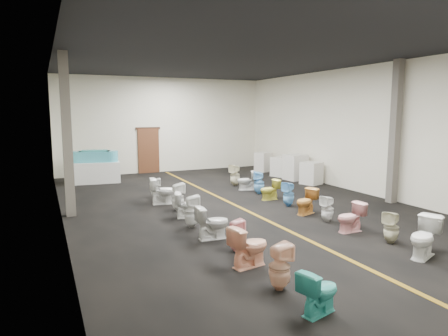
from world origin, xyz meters
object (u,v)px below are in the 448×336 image
at_px(appliance_crate_b, 295,167).
at_px(toilet_left_7, 178,197).
at_px(toilet_right_8, 259,183).
at_px(toilet_left_2, 249,246).
at_px(toilet_left_4, 212,222).
at_px(appliance_crate_c, 282,167).
at_px(toilet_left_6, 188,205).
at_px(appliance_crate_d, 263,162).
at_px(toilet_left_8, 163,191).
at_px(toilet_right_4, 327,209).
at_px(bathtub, 95,157).
at_px(toilet_left_5, 192,211).
at_px(toilet_right_7, 270,190).
at_px(toilet_left_1, 280,267).
at_px(toilet_right_2, 391,227).
at_px(toilet_right_1, 424,237).
at_px(toilet_left_3, 236,235).
at_px(toilet_right_10, 235,175).
at_px(appliance_crate_a, 311,173).
at_px(toilet_right_3, 351,217).
at_px(toilet_right_5, 306,202).
at_px(display_table, 95,172).
at_px(toilet_right_6, 289,194).
at_px(toilet_right_9, 247,181).
at_px(toilet_left_9, 156,188).

height_order(appliance_crate_b, toilet_left_7, appliance_crate_b).
bearing_deg(toilet_left_7, toilet_right_8, -71.86).
xyz_separation_m(toilet_left_2, toilet_left_4, (0.01, 1.80, -0.01)).
distance_m(appliance_crate_c, toilet_left_4, 9.40).
height_order(toilet_left_4, toilet_left_6, toilet_left_4).
distance_m(appliance_crate_d, toilet_left_8, 7.95).
bearing_deg(appliance_crate_b, toilet_right_4, -117.24).
relative_size(bathtub, toilet_left_5, 2.22).
xyz_separation_m(toilet_right_4, toilet_right_7, (-0.00, 2.94, -0.02)).
height_order(toilet_left_1, toilet_right_7, toilet_left_1).
height_order(toilet_left_5, toilet_right_2, toilet_left_5).
height_order(toilet_right_1, toilet_right_8, toilet_right_1).
relative_size(toilet_left_5, toilet_left_8, 0.99).
height_order(toilet_left_3, toilet_left_5, toilet_left_5).
distance_m(appliance_crate_b, toilet_right_10, 2.95).
relative_size(toilet_left_2, toilet_right_2, 1.08).
xyz_separation_m(appliance_crate_a, toilet_left_7, (-6.23, -1.89, -0.03)).
bearing_deg(toilet_right_3, toilet_left_3, -90.18).
xyz_separation_m(bathtub, appliance_crate_b, (7.86, -2.87, -0.53)).
relative_size(toilet_right_3, toilet_right_5, 0.99).
bearing_deg(toilet_left_8, toilet_right_5, -121.83).
bearing_deg(toilet_left_4, toilet_left_8, 3.28).
relative_size(toilet_left_4, toilet_right_4, 1.09).
distance_m(toilet_left_1, toilet_right_7, 6.76).
xyz_separation_m(toilet_left_1, toilet_right_1, (3.42, 0.05, 0.02)).
xyz_separation_m(bathtub, toilet_left_3, (1.65, -9.73, -0.73)).
bearing_deg(appliance_crate_a, toilet_right_1, -111.15).
distance_m(appliance_crate_c, appliance_crate_d, 1.66).
bearing_deg(display_table, toilet_right_7, -50.13).
distance_m(display_table, appliance_crate_b, 8.37).
height_order(appliance_crate_a, toilet_right_2, appliance_crate_a).
xyz_separation_m(toilet_right_4, toilet_right_8, (0.14, 3.90, 0.06)).
bearing_deg(toilet_right_6, appliance_crate_c, 130.94).
height_order(appliance_crate_d, toilet_right_9, appliance_crate_d).
distance_m(toilet_right_4, toilet_right_9, 4.73).
distance_m(bathtub, appliance_crate_b, 8.38).
height_order(toilet_left_6, toilet_right_5, toilet_right_5).
distance_m(toilet_left_6, toilet_right_7, 3.38).
xyz_separation_m(appliance_crate_c, toilet_left_7, (-6.23, -4.06, -0.03)).
xyz_separation_m(appliance_crate_b, toilet_left_6, (-6.24, -3.94, -0.19)).
xyz_separation_m(appliance_crate_b, appliance_crate_c, (0.00, 1.04, -0.11)).
distance_m(toilet_left_8, toilet_right_5, 4.45).
bearing_deg(bathtub, appliance_crate_d, 12.75).
relative_size(appliance_crate_c, toilet_right_6, 1.15).
distance_m(appliance_crate_b, appliance_crate_c, 1.04).
bearing_deg(display_table, toilet_right_5, -58.43).
xyz_separation_m(toilet_left_9, toilet_right_8, (3.52, -0.82, 0.06)).
xyz_separation_m(toilet_right_1, toilet_right_9, (0.01, 7.62, -0.06)).
bearing_deg(toilet_left_1, bathtub, 3.14).
bearing_deg(toilet_right_1, appliance_crate_c, 142.06).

